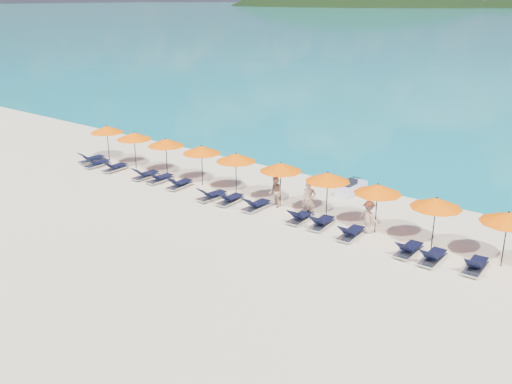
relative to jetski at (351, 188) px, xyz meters
The scene contains 32 objects.
ground 8.91m from the jetski, 102.03° to the right, with size 1400.00×1400.00×0.00m, color beige.
headland_main 612.26m from the jetski, 119.60° to the left, with size 374.00×242.00×126.50m.
headland_small 572.91m from the jetski, 105.40° to the left, with size 162.00×126.00×85.50m.
jetski is the anchor object (origin of this frame).
beachgoer_a 4.45m from the jetski, 86.85° to the right, with size 0.66×0.43×1.81m, color tan.
beachgoer_b 4.58m from the jetski, 114.33° to the right, with size 0.75×0.43×1.54m, color tan.
beachgoer_c 5.38m from the jetski, 52.41° to the right, with size 0.97×0.45×1.50m, color tan.
umbrella_0 15.77m from the jetski, 165.32° to the right, with size 2.10×2.10×2.28m.
umbrella_1 13.20m from the jetski, 161.79° to the right, with size 2.10×2.10×2.28m.
umbrella_2 10.72m from the jetski, 157.82° to the right, with size 2.10×2.10×2.28m.
umbrella_3 8.26m from the jetski, 151.14° to the right, with size 2.10×2.10×2.28m.
umbrella_4 6.29m from the jetski, 139.48° to the right, with size 2.10×2.10×2.28m.
umbrella_5 4.60m from the jetski, 114.44° to the right, with size 2.10×2.10×2.28m.
umbrella_6 4.29m from the jetski, 77.18° to the right, with size 2.10×2.10×2.28m.
umbrella_7 5.54m from the jetski, 48.84° to the right, with size 2.10×2.10×2.28m.
umbrella_8 7.54m from the jetski, 33.68° to the right, with size 2.10×2.10×2.28m.
umbrella_9 9.84m from the jetski, 24.06° to the right, with size 2.10×2.10×2.28m.
lounger_0 16.41m from the jetski, 162.29° to the right, with size 0.70×1.73×0.66m.
lounger_1 15.52m from the jetski, 159.82° to the right, with size 0.68×1.72×0.66m.
lounger_2 14.03m from the jetski, 158.05° to the right, with size 0.76×1.74×0.66m.
lounger_3 11.62m from the jetski, 153.97° to the right, with size 0.63×1.71×0.66m.
lounger_4 10.57m from the jetski, 151.57° to the right, with size 0.63×1.70×0.66m.
lounger_5 9.21m from the jetski, 146.63° to the right, with size 0.78×1.75×0.66m.
lounger_6 7.36m from the jetski, 133.34° to the right, with size 0.78×1.75×0.66m.
lounger_7 6.52m from the jetski, 127.13° to the right, with size 0.74×1.74×0.66m.
lounger_8 5.58m from the jetski, 115.16° to the right, with size 0.62×1.70×0.66m.
lounger_9 5.00m from the jetski, 87.78° to the right, with size 0.73×1.74×0.66m.
lounger_10 5.16m from the jetski, 75.05° to the right, with size 0.78×1.75×0.66m.
lounger_11 5.98m from the jetski, 60.28° to the right, with size 0.71×1.73×0.66m.
lounger_12 7.66m from the jetski, 42.87° to the right, with size 0.63×1.70×0.66m.
lounger_13 8.49m from the jetski, 38.46° to the right, with size 0.65×1.71×0.66m.
lounger_14 9.61m from the jetski, 31.32° to the right, with size 0.73×1.74×0.66m.
Camera 1 is at (15.74, -16.65, 9.86)m, focal length 40.00 mm.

